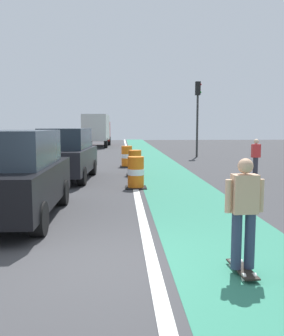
{
  "coord_description": "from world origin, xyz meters",
  "views": [
    {
      "loc": [
        0.43,
        -5.62,
        2.15
      ],
      "look_at": [
        0.93,
        3.47,
        1.1
      ],
      "focal_mm": 39.47,
      "sensor_mm": 36.0,
      "label": 1
    }
  ],
  "objects_px": {
    "parked_suv_nearest": "(15,174)",
    "traffic_barrel_back": "(127,157)",
    "traffic_barrel_front": "(136,173)",
    "delivery_truck_down_block": "(97,129)",
    "traffic_light_corner": "(198,106)",
    "traffic_barrel_mid": "(135,163)",
    "parked_suv_second": "(67,154)",
    "pedestrian_crossing": "(256,157)",
    "skateboarder_on_lane": "(244,212)"
  },
  "relations": [
    {
      "from": "skateboarder_on_lane",
      "to": "traffic_barrel_front",
      "type": "xyz_separation_m",
      "value": [
        -1.26,
        7.5,
        -0.38
      ]
    },
    {
      "from": "traffic_barrel_mid",
      "to": "traffic_barrel_back",
      "type": "distance_m",
      "value": 3.33
    },
    {
      "from": "parked_suv_nearest",
      "to": "pedestrian_crossing",
      "type": "xyz_separation_m",
      "value": [
        7.91,
        6.16,
        -0.17
      ]
    },
    {
      "from": "skateboarder_on_lane",
      "to": "traffic_barrel_back",
      "type": "height_order",
      "value": "skateboarder_on_lane"
    },
    {
      "from": "parked_suv_second",
      "to": "delivery_truck_down_block",
      "type": "relative_size",
      "value": 0.61
    },
    {
      "from": "skateboarder_on_lane",
      "to": "parked_suv_nearest",
      "type": "xyz_separation_m",
      "value": [
        -4.19,
        3.45,
        0.12
      ]
    },
    {
      "from": "skateboarder_on_lane",
      "to": "traffic_light_corner",
      "type": "bearing_deg",
      "value": 80.27
    },
    {
      "from": "delivery_truck_down_block",
      "to": "traffic_barrel_mid",
      "type": "bearing_deg",
      "value": -82.15
    },
    {
      "from": "traffic_barrel_mid",
      "to": "traffic_barrel_back",
      "type": "bearing_deg",
      "value": 95.2
    },
    {
      "from": "parked_suv_nearest",
      "to": "pedestrian_crossing",
      "type": "height_order",
      "value": "parked_suv_nearest"
    },
    {
      "from": "pedestrian_crossing",
      "to": "delivery_truck_down_block",
      "type": "bearing_deg",
      "value": 108.75
    },
    {
      "from": "skateboarder_on_lane",
      "to": "pedestrian_crossing",
      "type": "bearing_deg",
      "value": 68.87
    },
    {
      "from": "parked_suv_second",
      "to": "pedestrian_crossing",
      "type": "height_order",
      "value": "parked_suv_second"
    },
    {
      "from": "parked_suv_nearest",
      "to": "traffic_barrel_mid",
      "type": "xyz_separation_m",
      "value": [
        3.02,
        7.43,
        -0.5
      ]
    },
    {
      "from": "traffic_barrel_back",
      "to": "delivery_truck_down_block",
      "type": "xyz_separation_m",
      "value": [
        -2.75,
        18.81,
        1.31
      ]
    },
    {
      "from": "parked_suv_nearest",
      "to": "traffic_barrel_back",
      "type": "height_order",
      "value": "parked_suv_nearest"
    },
    {
      "from": "parked_suv_nearest",
      "to": "traffic_barrel_front",
      "type": "xyz_separation_m",
      "value": [
        2.93,
        4.05,
        -0.5
      ]
    },
    {
      "from": "parked_suv_nearest",
      "to": "traffic_barrel_front",
      "type": "bearing_deg",
      "value": 54.15
    },
    {
      "from": "parked_suv_nearest",
      "to": "traffic_light_corner",
      "type": "relative_size",
      "value": 0.9
    },
    {
      "from": "parked_suv_nearest",
      "to": "traffic_barrel_back",
      "type": "relative_size",
      "value": 4.22
    },
    {
      "from": "traffic_light_corner",
      "to": "pedestrian_crossing",
      "type": "height_order",
      "value": "traffic_light_corner"
    },
    {
      "from": "skateboarder_on_lane",
      "to": "parked_suv_second",
      "type": "relative_size",
      "value": 0.36
    },
    {
      "from": "parked_suv_nearest",
      "to": "traffic_barrel_mid",
      "type": "bearing_deg",
      "value": 67.89
    },
    {
      "from": "traffic_barrel_front",
      "to": "delivery_truck_down_block",
      "type": "bearing_deg",
      "value": 96.62
    },
    {
      "from": "skateboarder_on_lane",
      "to": "pedestrian_crossing",
      "type": "xyz_separation_m",
      "value": [
        3.72,
        9.61,
        -0.05
      ]
    },
    {
      "from": "traffic_barrel_front",
      "to": "pedestrian_crossing",
      "type": "relative_size",
      "value": 0.68
    },
    {
      "from": "parked_suv_second",
      "to": "traffic_barrel_back",
      "type": "relative_size",
      "value": 4.31
    },
    {
      "from": "traffic_barrel_back",
      "to": "traffic_barrel_front",
      "type": "bearing_deg",
      "value": -88.18
    },
    {
      "from": "traffic_light_corner",
      "to": "parked_suv_nearest",
      "type": "bearing_deg",
      "value": -114.73
    },
    {
      "from": "traffic_barrel_front",
      "to": "delivery_truck_down_block",
      "type": "distance_m",
      "value": 25.71
    },
    {
      "from": "parked_suv_second",
      "to": "traffic_light_corner",
      "type": "distance_m",
      "value": 12.93
    },
    {
      "from": "skateboarder_on_lane",
      "to": "parked_suv_second",
      "type": "bearing_deg",
      "value": 112.13
    },
    {
      "from": "traffic_barrel_front",
      "to": "traffic_light_corner",
      "type": "bearing_deg",
      "value": 69.41
    },
    {
      "from": "pedestrian_crossing",
      "to": "parked_suv_nearest",
      "type": "bearing_deg",
      "value": -142.08
    },
    {
      "from": "skateboarder_on_lane",
      "to": "traffic_barrel_mid",
      "type": "height_order",
      "value": "skateboarder_on_lane"
    },
    {
      "from": "parked_suv_nearest",
      "to": "delivery_truck_down_block",
      "type": "xyz_separation_m",
      "value": [
        -0.04,
        29.56,
        0.81
      ]
    },
    {
      "from": "traffic_barrel_front",
      "to": "traffic_barrel_mid",
      "type": "relative_size",
      "value": 1.0
    },
    {
      "from": "parked_suv_nearest",
      "to": "traffic_light_corner",
      "type": "height_order",
      "value": "traffic_light_corner"
    },
    {
      "from": "skateboarder_on_lane",
      "to": "traffic_barrel_front",
      "type": "height_order",
      "value": "skateboarder_on_lane"
    },
    {
      "from": "parked_suv_nearest",
      "to": "parked_suv_second",
      "type": "xyz_separation_m",
      "value": [
        0.27,
        6.2,
        0.0
      ]
    },
    {
      "from": "skateboarder_on_lane",
      "to": "traffic_barrel_front",
      "type": "bearing_deg",
      "value": 99.56
    },
    {
      "from": "traffic_barrel_back",
      "to": "pedestrian_crossing",
      "type": "distance_m",
      "value": 6.94
    },
    {
      "from": "traffic_barrel_mid",
      "to": "traffic_barrel_back",
      "type": "relative_size",
      "value": 1.0
    },
    {
      "from": "delivery_truck_down_block",
      "to": "pedestrian_crossing",
      "type": "relative_size",
      "value": 4.76
    },
    {
      "from": "parked_suv_nearest",
      "to": "parked_suv_second",
      "type": "height_order",
      "value": "same"
    },
    {
      "from": "skateboarder_on_lane",
      "to": "delivery_truck_down_block",
      "type": "bearing_deg",
      "value": 97.29
    },
    {
      "from": "traffic_barrel_back",
      "to": "delivery_truck_down_block",
      "type": "relative_size",
      "value": 0.14
    },
    {
      "from": "traffic_barrel_mid",
      "to": "traffic_barrel_front",
      "type": "bearing_deg",
      "value": -91.53
    },
    {
      "from": "delivery_truck_down_block",
      "to": "traffic_light_corner",
      "type": "relative_size",
      "value": 1.5
    },
    {
      "from": "parked_suv_nearest",
      "to": "skateboarder_on_lane",
      "type": "bearing_deg",
      "value": -39.5
    }
  ]
}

